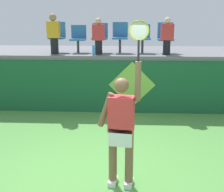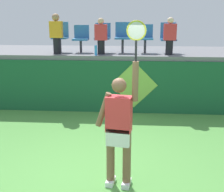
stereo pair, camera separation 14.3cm
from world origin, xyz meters
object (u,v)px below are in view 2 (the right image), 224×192
Objects in this scene: water_bottle at (96,50)px; spectator_1 at (101,36)px; stadium_chair_0 at (60,35)px; spectator_0 at (56,33)px; stadium_chair_1 at (81,37)px; stadium_chair_4 at (145,37)px; stadium_chair_2 at (103,36)px; stadium_chair_3 at (123,35)px; stadium_chair_5 at (168,36)px; spectator_2 at (170,36)px; tennis_player at (119,126)px.

spectator_1 is at bearing 66.76° from water_bottle.
spectator_0 is (0.00, -0.46, 0.09)m from stadium_chair_0.
spectator_1 is at bearing -34.32° from stadium_chair_1.
stadium_chair_4 is 2.52m from spectator_0.
stadium_chair_2 is 0.58m from stadium_chair_3.
spectator_1 is at bearing -166.85° from stadium_chair_5.
stadium_chair_4 is at bearing 27.50° from water_bottle.
stadium_chair_5 is at bearing 90.00° from spectator_2.
stadium_chair_5 reaches higher than stadium_chair_4.
stadium_chair_1 is 0.64m from stadium_chair_2.
stadium_chair_3 is (0.58, 0.00, 0.01)m from stadium_chair_2.
water_bottle is at bearing -53.46° from stadium_chair_1.
stadium_chair_2 is at bearing -179.81° from stadium_chair_3.
water_bottle is 2.06m from spectator_2.
spectator_0 reaches higher than stadium_chair_2.
water_bottle is 1.55m from stadium_chair_4.
stadium_chair_4 is at bearing -179.21° from stadium_chair_5.
stadium_chair_4 is (0.64, -0.01, -0.03)m from stadium_chair_3.
stadium_chair_1 is 0.97× the size of stadium_chair_4.
stadium_chair_5 is 0.40m from spectator_2.
spectator_1 is (0.00, -0.44, 0.03)m from stadium_chair_2.
stadium_chair_3 is at bearing 179.52° from stadium_chair_4.
water_bottle is at bearing -134.77° from stadium_chair_3.
spectator_0 reaches higher than water_bottle.
stadium_chair_1 is 1.22m from stadium_chair_3.
stadium_chair_0 is 1.00× the size of stadium_chair_3.
stadium_chair_2 is 1.33m from spectator_0.
water_bottle is 1.24m from spectator_0.
stadium_chair_2 is at bearing 0.18° from stadium_chair_1.
water_bottle is at bearing -31.93° from stadium_chair_0.
spectator_1 is at bearing 1.07° from spectator_0.
spectator_1 is at bearing -90.00° from stadium_chair_2.
stadium_chair_0 reaches higher than stadium_chair_2.
tennis_player is at bearing -64.56° from spectator_0.
tennis_player is 4.07m from water_bottle.
stadium_chair_3 is (1.83, -0.00, 0.00)m from stadium_chair_0.
spectator_0 is at bearing 167.81° from water_bottle.
spectator_2 is at bearing -30.87° from stadium_chair_4.
stadium_chair_3 is 0.73m from spectator_1.
stadium_chair_2 is at bearing 20.18° from spectator_0.
stadium_chair_1 is 0.77× the size of spectator_2.
stadium_chair_5 is 0.85× the size of spectator_2.
water_bottle is 0.34× the size of stadium_chair_4.
stadium_chair_4 is at bearing 10.41° from spectator_0.
stadium_chair_0 is (-1.13, 0.71, 0.36)m from water_bottle.
stadium_chair_1 is at bearing 36.67° from spectator_0.
spectator_2 reaches higher than stadium_chair_1.
spectator_1 is 0.98× the size of spectator_2.
spectator_2 reaches higher than spectator_1.
tennis_player is 9.46× the size of water_bottle.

